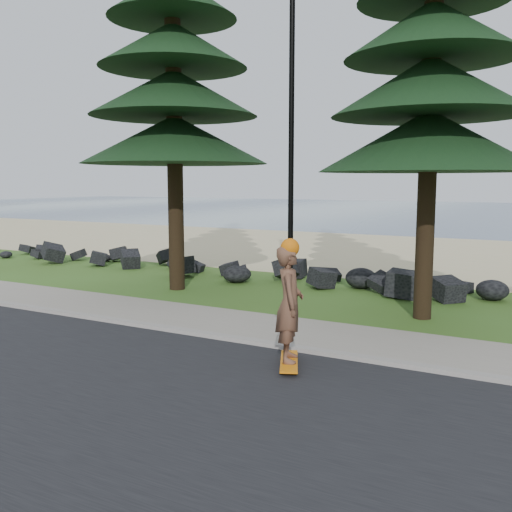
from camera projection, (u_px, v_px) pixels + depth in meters
The scene contains 9 objects.
ground at pixel (226, 327), 12.18m from camera, with size 160.00×160.00×0.00m, color #3A5A1C.
road at pixel (64, 395), 8.26m from camera, with size 160.00×7.00×0.02m, color black.
kerb at pixel (203, 334), 11.39m from camera, with size 160.00×0.20×0.10m, color gray.
sidewalk at pixel (231, 323), 12.35m from camera, with size 160.00×2.00×0.08m, color gray.
beach_sand at pixel (400, 253), 24.81m from camera, with size 160.00×15.00×0.01m, color #C2BA81.
ocean at pixel (495, 213), 56.60m from camera, with size 160.00×58.00×0.01m, color #39526E.
seawall_boulders at pixel (324, 285), 17.05m from camera, with size 60.00×2.40×1.10m, color black, non-canonical shape.
lamp_post at pixel (291, 140), 14.43m from camera, with size 0.25×0.14×8.14m.
skateboarder at pixel (290, 304), 9.37m from camera, with size 0.74×1.17×2.15m.
Camera 1 is at (6.23, -10.13, 3.09)m, focal length 40.00 mm.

